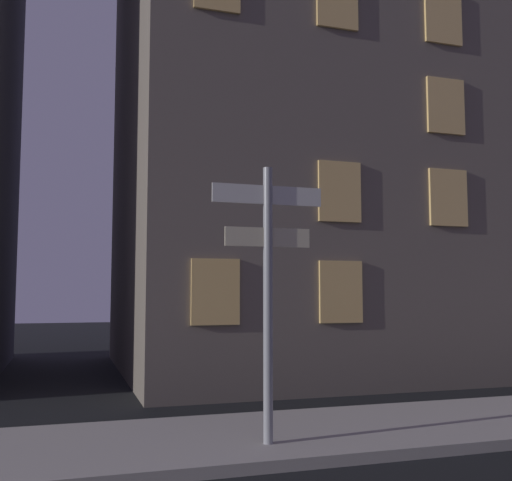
# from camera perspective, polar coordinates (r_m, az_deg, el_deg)

# --- Properties ---
(sidewalk_kerb) EXTENTS (40.00, 2.64, 0.14)m
(sidewalk_kerb) POSITION_cam_1_polar(r_m,az_deg,el_deg) (8.40, 1.89, -18.15)
(sidewalk_kerb) COLOR #9E9991
(sidewalk_kerb) RESTS_ON ground_plane
(signpost) EXTENTS (1.45, 0.12, 3.43)m
(signpost) POSITION_cam_1_polar(r_m,az_deg,el_deg) (7.52, 1.14, -3.62)
(signpost) COLOR gray
(signpost) RESTS_ON sidewalk_kerb
(building_right_block) EXTENTS (12.50, 8.62, 14.79)m
(building_right_block) POSITION_cam_1_polar(r_m,az_deg,el_deg) (17.57, 9.16, 13.02)
(building_right_block) COLOR #6B6056
(building_right_block) RESTS_ON ground_plane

